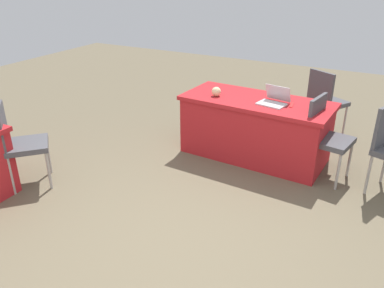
{
  "coord_description": "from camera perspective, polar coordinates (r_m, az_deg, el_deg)",
  "views": [
    {
      "loc": [
        -1.39,
        2.47,
        2.29
      ],
      "look_at": [
        0.03,
        -0.19,
        0.9
      ],
      "focal_mm": 36.79,
      "sensor_mm": 36.0,
      "label": 1
    }
  ],
  "objects": [
    {
      "name": "chair_aisle",
      "position": [
        5.92,
        18.74,
        6.27
      ],
      "size": [
        0.6,
        0.6,
        0.95
      ],
      "rotation": [
        0.0,
        0.0,
        2.61
      ],
      "color": "#9E9993",
      "rests_on": "ground"
    },
    {
      "name": "scissors_red",
      "position": [
        4.79,
        14.22,
        5.52
      ],
      "size": [
        0.06,
        0.18,
        0.01
      ],
      "primitive_type": "cube",
      "rotation": [
        0.0,
        0.0,
        1.73
      ],
      "color": "red",
      "rests_on": "table_foreground"
    },
    {
      "name": "laptop_silver",
      "position": [
        4.78,
        11.75,
        6.17
      ],
      "size": [
        0.36,
        0.34,
        0.21
      ],
      "rotation": [
        0.0,
        0.0,
        -0.18
      ],
      "color": "silver",
      "rests_on": "table_foreground"
    },
    {
      "name": "yarn_ball",
      "position": [
        4.97,
        3.55,
        7.6
      ],
      "size": [
        0.12,
        0.12,
        0.12
      ],
      "primitive_type": "sphere",
      "color": "beige",
      "rests_on": "table_foreground"
    },
    {
      "name": "chair_tucked_left",
      "position": [
        4.65,
        -23.84,
        0.53
      ],
      "size": [
        0.62,
        0.62,
        0.95
      ],
      "rotation": [
        0.0,
        0.0,
        2.39
      ],
      "color": "#9E9993",
      "rests_on": "ground"
    },
    {
      "name": "chair_back_row",
      "position": [
        4.68,
        18.76,
        1.47
      ],
      "size": [
        0.51,
        0.51,
        0.95
      ],
      "rotation": [
        0.0,
        0.0,
        1.39
      ],
      "color": "#9E9993",
      "rests_on": "ground"
    },
    {
      "name": "table_foreground",
      "position": [
        5.05,
        9.13,
        2.28
      ],
      "size": [
        1.88,
        0.91,
        0.77
      ],
      "rotation": [
        0.0,
        0.0,
        -0.06
      ],
      "color": "#AD1E23",
      "rests_on": "ground"
    },
    {
      "name": "ground_plane",
      "position": [
        3.65,
        -1.0,
        -14.17
      ],
      "size": [
        14.4,
        14.4,
        0.0
      ],
      "primitive_type": "plane",
      "color": "brown"
    }
  ]
}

